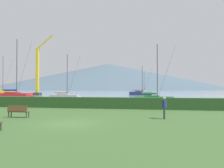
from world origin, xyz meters
TOP-DOWN VIEW (x-y plane):
  - ground_plane at (0.00, 0.00)m, footprint 1000.00×1000.00m
  - harbor_water at (0.00, 137.00)m, footprint 320.00×246.00m
  - hedge_line at (0.00, 11.00)m, footprint 80.00×1.20m
  - sailboat_slip_0 at (0.96, 73.14)m, footprint 6.88×2.66m
  - sailboat_slip_1 at (-43.35, 52.27)m, footprint 8.38×3.69m
  - sailboat_slip_2 at (5.40, 22.33)m, footprint 6.79×2.26m
  - sailboat_slip_3 at (1.14, 56.41)m, footprint 7.83×2.70m
  - sailboat_slip_4 at (-11.82, 28.44)m, footprint 6.56×2.07m
  - sailboat_slip_5 at (-23.52, 29.53)m, footprint 8.57×2.85m
  - park_bench_under_tree at (-4.93, 2.06)m, footprint 1.65×0.48m
  - person_seated_viewer at (6.13, 3.36)m, footprint 0.36×0.57m
  - dock_crane at (-29.35, 49.96)m, footprint 6.14×2.00m
  - distant_hill_west_ridge at (-58.17, 301.44)m, footprint 318.63×318.63m

SIDE VIEW (x-z plane):
  - ground_plane at x=0.00m, z-range 0.00..0.00m
  - harbor_water at x=0.00m, z-range 0.00..0.00m
  - park_bench_under_tree at x=-4.93m, z-range 0.06..1.01m
  - sailboat_slip_4 at x=-11.82m, z-range -3.86..4.96m
  - sailboat_slip_0 at x=0.96m, z-range -3.55..4.67m
  - sailboat_slip_2 at x=5.40m, z-range -3.99..5.13m
  - hedge_line at x=0.00m, z-range 0.00..1.23m
  - sailboat_slip_3 at x=1.14m, z-range -3.86..5.14m
  - sailboat_slip_1 at x=-43.35m, z-range -5.54..6.94m
  - sailboat_slip_5 at x=-23.52m, z-range -5.52..6.97m
  - person_seated_viewer at x=6.13m, z-range 0.15..1.80m
  - dock_crane at x=-29.35m, z-range -2.89..15.36m
  - distant_hill_west_ridge at x=-58.17m, z-range 0.00..35.59m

